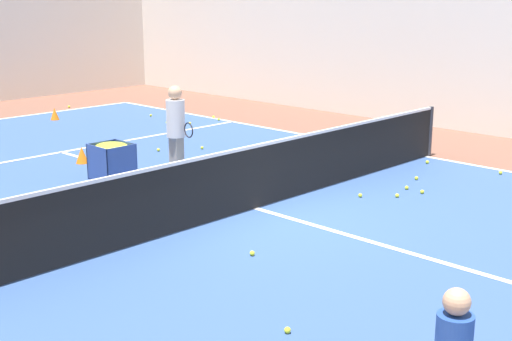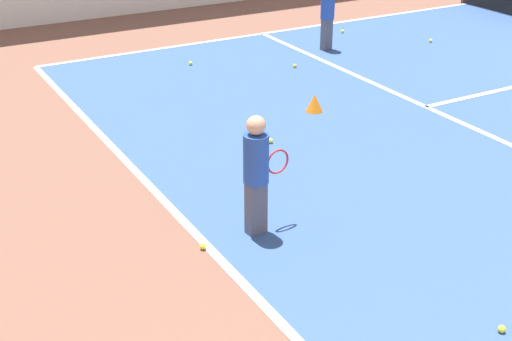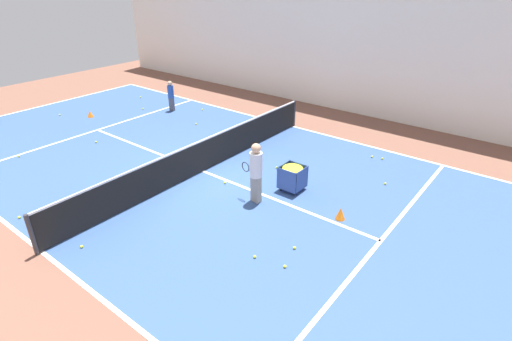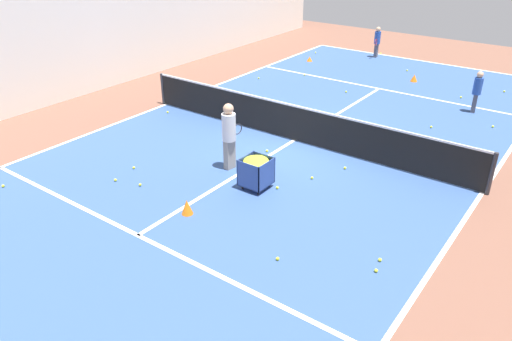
# 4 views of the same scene
# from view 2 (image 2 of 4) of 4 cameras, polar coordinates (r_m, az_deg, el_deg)

# --- Properties ---
(line_baseline_near) EXTENTS (10.21, 0.10, 0.00)m
(line_baseline_near) POSITION_cam_2_polar(r_m,az_deg,el_deg) (9.11, -9.53, -0.15)
(line_baseline_near) COLOR white
(line_baseline_near) RESTS_ON ground
(line_sideline_left) EXTENTS (0.10, 21.27, 0.00)m
(line_sideline_left) POSITION_cam_2_polar(r_m,az_deg,el_deg) (18.94, 16.43, 12.67)
(line_sideline_left) COLOR white
(line_sideline_left) RESTS_ON ground
(line_service_near) EXTENTS (10.21, 0.10, 0.00)m
(line_service_near) POSITION_cam_2_polar(r_m,az_deg,el_deg) (11.47, 13.44, 4.97)
(line_service_near) COLOR white
(line_service_near) RESTS_ON ground
(player_near_baseline) EXTENTS (0.29, 0.60, 1.34)m
(player_near_baseline) POSITION_cam_2_polar(r_m,az_deg,el_deg) (7.33, 0.05, 0.24)
(player_near_baseline) COLOR #4C4C56
(player_near_baseline) RESTS_ON ground
(child_midcourt) EXTENTS (0.33, 0.33, 1.35)m
(child_midcourt) POSITION_cam_2_polar(r_m,az_deg,el_deg) (14.12, 5.75, 12.63)
(child_midcourt) COLOR #4C4C56
(child_midcourt) RESTS_ON ground
(training_cone_3) EXTENTS (0.26, 0.26, 0.27)m
(training_cone_3) POSITION_cam_2_polar(r_m,az_deg,el_deg) (10.97, 4.70, 5.41)
(training_cone_3) COLOR orange
(training_cone_3) RESTS_ON ground
(tennis_ball_1) EXTENTS (0.07, 0.07, 0.07)m
(tennis_ball_1) POSITION_cam_2_polar(r_m,az_deg,el_deg) (15.16, 13.80, 10.06)
(tennis_ball_1) COLOR yellow
(tennis_ball_1) RESTS_ON ground
(tennis_ball_5) EXTENTS (0.07, 0.07, 0.07)m
(tennis_ball_5) POSITION_cam_2_polar(r_m,az_deg,el_deg) (7.39, -4.27, -6.07)
(tennis_ball_5) COLOR yellow
(tennis_ball_5) RESTS_ON ground
(tennis_ball_13) EXTENTS (0.07, 0.07, 0.07)m
(tennis_ball_13) POSITION_cam_2_polar(r_m,az_deg,el_deg) (13.29, -5.26, 8.54)
(tennis_ball_13) COLOR yellow
(tennis_ball_13) RESTS_ON ground
(tennis_ball_16) EXTENTS (0.07, 0.07, 0.07)m
(tennis_ball_16) POSITION_cam_2_polar(r_m,az_deg,el_deg) (13.11, 3.12, 8.37)
(tennis_ball_16) COLOR yellow
(tennis_ball_16) RESTS_ON ground
(tennis_ball_18) EXTENTS (0.07, 0.07, 0.07)m
(tennis_ball_18) POSITION_cam_2_polar(r_m,az_deg,el_deg) (6.61, 19.07, -11.89)
(tennis_ball_18) COLOR yellow
(tennis_ball_18) RESTS_ON ground
(tennis_ball_19) EXTENTS (0.07, 0.07, 0.07)m
(tennis_ball_19) POSITION_cam_2_polar(r_m,az_deg,el_deg) (9.83, 1.18, 2.39)
(tennis_ball_19) COLOR yellow
(tennis_ball_19) RESTS_ON ground
(tennis_ball_30) EXTENTS (0.07, 0.07, 0.07)m
(tennis_ball_30) POSITION_cam_2_polar(r_m,az_deg,el_deg) (15.56, 6.94, 10.99)
(tennis_ball_30) COLOR yellow
(tennis_ball_30) RESTS_ON ground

